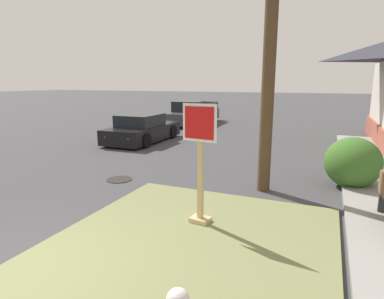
{
  "coord_description": "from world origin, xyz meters",
  "views": [
    {
      "loc": [
        3.89,
        -2.6,
        2.67
      ],
      "look_at": [
        1.46,
        3.08,
        1.36
      ],
      "focal_mm": 30.04,
      "sensor_mm": 36.0,
      "label": 1
    }
  ],
  "objects_px": {
    "parked_sedan_black": "(142,130)",
    "pickup_truck_charcoal": "(192,114)",
    "stop_sign": "(200,168)",
    "manhole_cover": "(119,179)"
  },
  "relations": [
    {
      "from": "stop_sign",
      "to": "parked_sedan_black",
      "type": "bearing_deg",
      "value": 128.44
    },
    {
      "from": "stop_sign",
      "to": "pickup_truck_charcoal",
      "type": "xyz_separation_m",
      "value": [
        -6.0,
        13.72,
        -0.52
      ]
    },
    {
      "from": "manhole_cover",
      "to": "pickup_truck_charcoal",
      "type": "bearing_deg",
      "value": 103.54
    },
    {
      "from": "stop_sign",
      "to": "pickup_truck_charcoal",
      "type": "distance_m",
      "value": 14.98
    },
    {
      "from": "stop_sign",
      "to": "parked_sedan_black",
      "type": "height_order",
      "value": "stop_sign"
    },
    {
      "from": "pickup_truck_charcoal",
      "to": "manhole_cover",
      "type": "bearing_deg",
      "value": -76.46
    },
    {
      "from": "stop_sign",
      "to": "pickup_truck_charcoal",
      "type": "height_order",
      "value": "stop_sign"
    },
    {
      "from": "manhole_cover",
      "to": "parked_sedan_black",
      "type": "bearing_deg",
      "value": 115.35
    },
    {
      "from": "manhole_cover",
      "to": "parked_sedan_black",
      "type": "relative_size",
      "value": 0.17
    },
    {
      "from": "parked_sedan_black",
      "to": "pickup_truck_charcoal",
      "type": "xyz_separation_m",
      "value": [
        -0.37,
        6.63,
        0.07
      ]
    }
  ]
}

